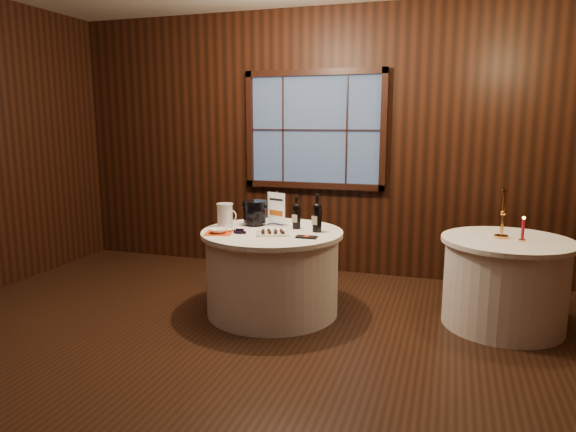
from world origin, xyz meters
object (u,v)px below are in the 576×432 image
(brass_candlestick, at_px, (502,220))
(chocolate_box, at_px, (307,237))
(side_table, at_px, (504,282))
(chocolate_plate, at_px, (273,233))
(main_table, at_px, (272,272))
(port_bottle_left, at_px, (297,214))
(ice_bucket, at_px, (255,212))
(grape_bunch, at_px, (240,231))
(glass_pitcher, at_px, (225,215))
(port_bottle_right, at_px, (317,215))
(cracker_bowl, at_px, (219,231))
(red_candle, at_px, (523,231))
(sign_stand, at_px, (277,214))

(brass_candlestick, bearing_deg, chocolate_box, -162.16)
(side_table, xyz_separation_m, chocolate_plate, (-1.94, -0.46, 0.40))
(main_table, bearing_deg, port_bottle_left, 41.31)
(main_table, relative_size, brass_candlestick, 3.05)
(brass_candlestick, bearing_deg, ice_bucket, -176.63)
(main_table, height_order, brass_candlestick, brass_candlestick)
(main_table, distance_m, side_table, 2.02)
(ice_bucket, bearing_deg, main_table, -38.67)
(grape_bunch, bearing_deg, main_table, 39.86)
(glass_pitcher, xyz_separation_m, brass_candlestick, (2.42, 0.30, 0.04))
(port_bottle_right, height_order, cracker_bowl, port_bottle_right)
(grape_bunch, bearing_deg, cracker_bowl, -165.27)
(chocolate_plate, distance_m, red_candle, 2.08)
(port_bottle_right, distance_m, chocolate_plate, 0.43)
(grape_bunch, bearing_deg, chocolate_box, 1.21)
(chocolate_plate, relative_size, glass_pitcher, 1.50)
(chocolate_plate, xyz_separation_m, cracker_bowl, (-0.47, -0.09, 0.01))
(main_table, bearing_deg, chocolate_plate, -69.14)
(side_table, bearing_deg, chocolate_plate, -166.78)
(side_table, relative_size, brass_candlestick, 2.57)
(side_table, bearing_deg, glass_pitcher, -173.52)
(red_candle, bearing_deg, chocolate_plate, -168.82)
(side_table, bearing_deg, port_bottle_right, -172.29)
(side_table, height_order, grape_bunch, grape_bunch)
(sign_stand, distance_m, brass_candlestick, 1.98)
(port_bottle_left, relative_size, red_candle, 1.51)
(sign_stand, bearing_deg, chocolate_box, -25.25)
(side_table, distance_m, ice_bucket, 2.30)
(side_table, xyz_separation_m, port_bottle_left, (-1.82, -0.14, 0.52))
(chocolate_plate, bearing_deg, sign_stand, 103.25)
(main_table, height_order, port_bottle_left, port_bottle_left)
(red_candle, bearing_deg, chocolate_box, -166.01)
(ice_bucket, relative_size, grape_bunch, 1.28)
(sign_stand, distance_m, port_bottle_left, 0.23)
(side_table, xyz_separation_m, glass_pitcher, (-2.47, -0.28, 0.50))
(sign_stand, relative_size, port_bottle_left, 1.04)
(brass_candlestick, bearing_deg, red_candle, -26.35)
(chocolate_plate, height_order, brass_candlestick, brass_candlestick)
(ice_bucket, height_order, glass_pitcher, ice_bucket)
(ice_bucket, bearing_deg, chocolate_plate, -49.18)
(ice_bucket, distance_m, grape_bunch, 0.40)
(red_candle, bearing_deg, side_table, 153.24)
(glass_pitcher, relative_size, brass_candlestick, 0.54)
(chocolate_plate, bearing_deg, port_bottle_right, 35.26)
(side_table, relative_size, ice_bucket, 4.62)
(port_bottle_left, height_order, chocolate_plate, port_bottle_left)
(grape_bunch, bearing_deg, glass_pitcher, 137.68)
(port_bottle_left, xyz_separation_m, red_candle, (1.92, 0.09, -0.05))
(port_bottle_right, height_order, chocolate_plate, port_bottle_right)
(sign_stand, xyz_separation_m, cracker_bowl, (-0.38, -0.47, -0.09))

